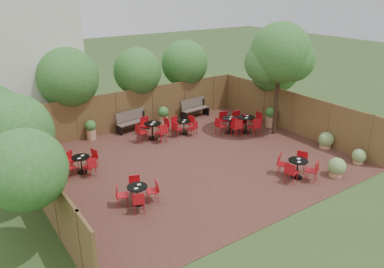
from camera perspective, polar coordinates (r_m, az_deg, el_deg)
ground at (r=15.67m, az=0.04°, el=-4.21°), size 80.00×80.00×0.00m
courtyard_paving at (r=15.67m, az=0.04°, el=-4.18°), size 12.00×10.00×0.02m
fence_back at (r=19.34m, az=-8.45°, el=3.82°), size 12.00×0.08×2.00m
fence_left at (r=13.13m, az=-22.16°, el=-6.45°), size 0.08×10.00×2.00m
fence_right at (r=19.12m, az=15.01°, el=3.10°), size 0.08×10.00×2.00m
neighbour_building at (r=20.11m, az=-24.73°, el=11.60°), size 5.00×4.00×8.00m
overhang_foliage at (r=17.09m, az=-8.72°, el=7.55°), size 15.64×10.63×2.80m
courtyard_tree at (r=18.00m, az=13.15°, el=11.33°), size 2.88×2.80×5.32m
park_bench_left at (r=18.99m, az=-9.05°, el=1.99°), size 1.69×0.74×1.01m
park_bench_right at (r=20.79m, az=0.32°, el=3.99°), size 1.68×0.70×1.01m
bistro_tables at (r=16.68m, az=1.07°, el=-0.87°), size 9.68×8.04×0.93m
planters at (r=18.19m, az=-6.62°, el=1.34°), size 11.87×4.12×1.05m
low_shrubs at (r=16.66m, az=21.00°, el=-2.76°), size 2.60×2.61×0.74m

